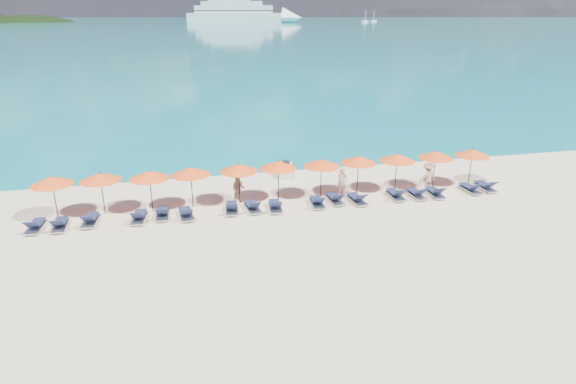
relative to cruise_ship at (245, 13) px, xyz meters
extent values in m
plane|color=beige|center=(-70.54, -507.90, -8.72)|extent=(1400.00, 1400.00, 0.00)
cube|color=#1FA9B2|center=(-70.54, 152.10, -8.71)|extent=(1600.00, 1300.00, 0.01)
ellipsoid|color=black|center=(-220.54, 52.10, -43.72)|extent=(162.00, 126.00, 85.50)
cube|color=silver|center=(-9.84, 4.20, -4.16)|extent=(99.39, 56.13, 9.12)
cone|color=silver|center=(45.50, -19.42, -4.16)|extent=(26.32, 26.32, 20.06)
cube|color=silver|center=(-11.52, 4.92, 4.05)|extent=(79.87, 45.74, 7.29)
cube|color=silver|center=(-13.19, 5.63, 9.52)|extent=(62.55, 36.98, 4.56)
cube|color=silver|center=(-14.87, 6.35, 13.16)|extent=(43.03, 26.59, 3.19)
cube|color=black|center=(-11.52, 4.92, 2.68)|extent=(80.87, 46.31, 0.82)
cube|color=black|center=(-11.52, 4.92, 5.87)|extent=(78.88, 45.18, 0.82)
cube|color=silver|center=(123.09, -24.14, -7.81)|extent=(6.78, 2.26, 1.81)
cylinder|color=silver|center=(123.09, -24.14, -1.94)|extent=(0.41, 0.41, 11.30)
cube|color=silver|center=(144.82, 5.64, -7.86)|extent=(6.44, 2.15, 1.72)
cylinder|color=silver|center=(144.82, 5.64, -2.28)|extent=(0.39, 0.39, 10.73)
cube|color=silver|center=(-69.24, -498.59, -8.44)|extent=(1.30, 2.39, 0.52)
cube|color=black|center=(-69.27, -498.77, -8.06)|extent=(0.66, 1.02, 0.33)
cylinder|color=black|center=(-69.12, -498.04, -7.92)|extent=(0.52, 0.16, 0.06)
imported|color=tan|center=(-67.04, -503.24, -7.87)|extent=(0.66, 0.47, 1.69)
imported|color=tan|center=(-72.82, -502.76, -7.93)|extent=(0.84, 0.59, 1.58)
imported|color=tan|center=(-61.87, -503.39, -7.87)|extent=(1.18, 0.71, 1.70)
cylinder|color=black|center=(-82.07, -502.85, -7.62)|extent=(0.05, 0.05, 2.20)
cone|color=#FD531A|center=(-82.07, -502.85, -6.70)|extent=(2.10, 2.10, 0.42)
sphere|color=black|center=(-82.07, -502.85, -6.48)|extent=(0.08, 0.08, 0.08)
cylinder|color=black|center=(-79.82, -502.76, -7.62)|extent=(0.05, 0.05, 2.20)
cone|color=#FD531A|center=(-79.82, -502.76, -6.70)|extent=(2.10, 2.10, 0.42)
sphere|color=black|center=(-79.82, -502.76, -6.48)|extent=(0.08, 0.08, 0.08)
cylinder|color=black|center=(-77.40, -502.98, -7.62)|extent=(0.05, 0.05, 2.20)
cone|color=#FD531A|center=(-77.40, -502.98, -6.70)|extent=(2.10, 2.10, 0.42)
sphere|color=black|center=(-77.40, -502.98, -6.48)|extent=(0.08, 0.08, 0.08)
cylinder|color=black|center=(-75.31, -502.84, -7.62)|extent=(0.05, 0.05, 2.20)
cone|color=#FD531A|center=(-75.31, -502.84, -6.70)|extent=(2.10, 2.10, 0.42)
sphere|color=black|center=(-75.31, -502.84, -6.48)|extent=(0.08, 0.08, 0.08)
cylinder|color=black|center=(-72.77, -502.83, -7.62)|extent=(0.05, 0.05, 2.20)
cone|color=#FD531A|center=(-72.77, -502.83, -6.70)|extent=(2.10, 2.10, 0.42)
sphere|color=black|center=(-72.77, -502.83, -6.48)|extent=(0.08, 0.08, 0.08)
cylinder|color=black|center=(-70.60, -502.77, -7.62)|extent=(0.05, 0.05, 2.20)
cone|color=#FD531A|center=(-70.60, -502.77, -6.70)|extent=(2.10, 2.10, 0.42)
sphere|color=black|center=(-70.60, -502.77, -6.48)|extent=(0.08, 0.08, 0.08)
cylinder|color=black|center=(-68.20, -502.96, -7.62)|extent=(0.05, 0.05, 2.20)
cone|color=#FD531A|center=(-68.20, -502.96, -6.70)|extent=(2.10, 2.10, 0.42)
sphere|color=black|center=(-68.20, -502.96, -6.48)|extent=(0.08, 0.08, 0.08)
cylinder|color=black|center=(-65.97, -502.82, -7.62)|extent=(0.05, 0.05, 2.20)
cone|color=#FD531A|center=(-65.97, -502.82, -6.70)|extent=(2.10, 2.10, 0.42)
sphere|color=black|center=(-65.97, -502.82, -6.48)|extent=(0.08, 0.08, 0.08)
cylinder|color=black|center=(-63.65, -502.92, -7.62)|extent=(0.05, 0.05, 2.20)
cone|color=#FD531A|center=(-63.65, -502.92, -6.70)|extent=(2.10, 2.10, 0.42)
sphere|color=black|center=(-63.65, -502.92, -6.48)|extent=(0.08, 0.08, 0.08)
cylinder|color=black|center=(-61.19, -502.87, -7.62)|extent=(0.05, 0.05, 2.20)
cone|color=#FD531A|center=(-61.19, -502.87, -6.70)|extent=(2.10, 2.10, 0.42)
sphere|color=black|center=(-61.19, -502.87, -6.48)|extent=(0.08, 0.08, 0.08)
cylinder|color=black|center=(-58.84, -502.95, -7.62)|extent=(0.05, 0.05, 2.20)
cone|color=#FD531A|center=(-58.84, -502.95, -6.70)|extent=(2.10, 2.10, 0.42)
sphere|color=black|center=(-58.84, -502.95, -6.48)|extent=(0.08, 0.08, 0.08)
cube|color=silver|center=(-82.80, -504.13, -8.58)|extent=(0.73, 1.74, 0.06)
cube|color=#1C2547|center=(-82.79, -503.88, -8.42)|extent=(0.62, 1.13, 0.04)
cube|color=#1C2547|center=(-82.84, -504.68, -8.17)|extent=(0.58, 0.57, 0.43)
cube|color=silver|center=(-81.71, -504.21, -8.58)|extent=(0.69, 1.72, 0.06)
cube|color=#1C2547|center=(-81.72, -503.97, -8.42)|extent=(0.59, 1.12, 0.04)
cube|color=#1C2547|center=(-81.69, -504.76, -8.17)|extent=(0.57, 0.56, 0.43)
cube|color=silver|center=(-80.35, -503.97, -8.58)|extent=(0.77, 1.75, 0.06)
cube|color=#1C2547|center=(-80.33, -503.72, -8.42)|extent=(0.65, 1.14, 0.04)
cube|color=#1C2547|center=(-80.40, -504.52, -8.17)|extent=(0.60, 0.58, 0.43)
cube|color=silver|center=(-78.02, -504.12, -8.58)|extent=(0.79, 1.76, 0.06)
cube|color=#1C2547|center=(-78.00, -503.87, -8.42)|extent=(0.66, 1.15, 0.04)
cube|color=#1C2547|center=(-78.08, -504.67, -8.17)|extent=(0.60, 0.59, 0.43)
cube|color=silver|center=(-76.90, -503.90, -8.58)|extent=(0.64, 1.71, 0.06)
cube|color=#1C2547|center=(-76.89, -503.65, -8.42)|extent=(0.56, 1.11, 0.04)
cube|color=#1C2547|center=(-76.90, -504.45, -8.17)|extent=(0.56, 0.54, 0.43)
cube|color=silver|center=(-75.71, -504.24, -8.58)|extent=(0.75, 1.74, 0.06)
cube|color=#1C2547|center=(-75.73, -503.99, -8.42)|extent=(0.63, 1.14, 0.04)
cube|color=#1C2547|center=(-75.67, -504.79, -8.17)|extent=(0.59, 0.58, 0.43)
cube|color=silver|center=(-73.36, -504.01, -8.58)|extent=(0.78, 1.75, 0.06)
cube|color=#1C2547|center=(-73.34, -503.76, -8.42)|extent=(0.65, 1.15, 0.04)
cube|color=#1C2547|center=(-73.41, -504.55, -8.17)|extent=(0.60, 0.59, 0.43)
cube|color=silver|center=(-72.27, -504.05, -8.58)|extent=(0.77, 1.75, 0.06)
cube|color=#1C2547|center=(-72.29, -503.80, -8.42)|extent=(0.65, 1.14, 0.04)
cube|color=#1C2547|center=(-72.22, -504.59, -8.17)|extent=(0.60, 0.58, 0.43)
cube|color=silver|center=(-71.08, -504.25, -8.58)|extent=(0.77, 1.75, 0.06)
cube|color=#1C2547|center=(-71.06, -504.00, -8.42)|extent=(0.65, 1.15, 0.04)
cube|color=#1C2547|center=(-71.13, -504.79, -8.17)|extent=(0.60, 0.59, 0.43)
cube|color=silver|center=(-68.76, -504.18, -8.58)|extent=(0.77, 1.75, 0.06)
cube|color=#1C2547|center=(-68.74, -503.93, -8.42)|extent=(0.65, 1.15, 0.04)
cube|color=#1C2547|center=(-68.81, -504.72, -8.17)|extent=(0.60, 0.58, 0.43)
cube|color=silver|center=(-67.66, -503.93, -8.58)|extent=(0.68, 1.72, 0.06)
cube|color=#1C2547|center=(-67.67, -503.68, -8.42)|extent=(0.59, 1.12, 0.04)
cube|color=#1C2547|center=(-67.64, -504.48, -8.17)|extent=(0.57, 0.56, 0.43)
cube|color=silver|center=(-66.51, -504.25, -8.58)|extent=(0.76, 1.74, 0.06)
cube|color=#1C2547|center=(-66.53, -504.00, -8.42)|extent=(0.64, 1.14, 0.04)
cube|color=#1C2547|center=(-66.47, -504.80, -8.17)|extent=(0.59, 0.58, 0.43)
cube|color=silver|center=(-64.14, -504.09, -8.58)|extent=(0.65, 1.71, 0.06)
cube|color=#1C2547|center=(-64.14, -503.84, -8.42)|extent=(0.57, 1.11, 0.04)
cube|color=#1C2547|center=(-64.15, -504.64, -8.17)|extent=(0.56, 0.55, 0.43)
cube|color=silver|center=(-62.94, -504.20, -8.58)|extent=(0.68, 1.72, 0.06)
cube|color=#1C2547|center=(-62.95, -503.95, -8.42)|extent=(0.59, 1.12, 0.04)
cube|color=#1C2547|center=(-62.92, -504.75, -8.17)|extent=(0.57, 0.56, 0.43)
cube|color=silver|center=(-61.81, -504.27, -8.58)|extent=(0.75, 1.74, 0.06)
cube|color=#1C2547|center=(-61.79, -504.02, -8.42)|extent=(0.63, 1.14, 0.04)
cube|color=#1C2547|center=(-61.85, -504.82, -8.17)|extent=(0.59, 0.58, 0.43)
cube|color=silver|center=(-59.47, -504.13, -8.58)|extent=(0.70, 1.73, 0.06)
cube|color=#1C2547|center=(-59.48, -503.88, -8.42)|extent=(0.60, 1.13, 0.04)
cube|color=#1C2547|center=(-59.45, -504.68, -8.17)|extent=(0.58, 0.56, 0.43)
cube|color=silver|center=(-58.40, -504.00, -8.58)|extent=(0.69, 1.73, 0.06)
cube|color=#1C2547|center=(-58.39, -503.75, -8.42)|extent=(0.60, 1.12, 0.04)
cube|color=#1C2547|center=(-58.43, -504.55, -8.17)|extent=(0.57, 0.56, 0.43)
camera|label=1|loc=(-75.70, -527.34, 1.11)|focal=30.00mm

